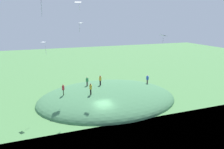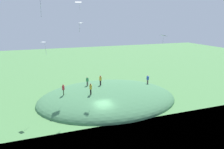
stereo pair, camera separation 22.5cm
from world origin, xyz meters
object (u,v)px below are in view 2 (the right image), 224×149
(person_on_hilltop, at_px, (100,79))
(person_near_shore, at_px, (148,78))
(person_with_child, at_px, (91,87))
(kite_4, at_px, (80,24))
(kite_7, at_px, (44,43))
(person_watching_kites, at_px, (87,80))
(kite_3, at_px, (78,2))
(kite_6, at_px, (163,36))
(person_walking_path, at_px, (63,88))

(person_on_hilltop, relative_size, person_near_shore, 1.05)
(person_with_child, bearing_deg, kite_4, -165.63)
(kite_7, bearing_deg, person_near_shore, -80.13)
(person_on_hilltop, xyz_separation_m, kite_4, (-4.20, 4.28, 9.98))
(person_with_child, xyz_separation_m, kite_4, (-0.26, 1.38, 10.09))
(person_watching_kites, xyz_separation_m, kite_4, (-5.17, 2.06, 10.22))
(person_watching_kites, xyz_separation_m, kite_3, (0.63, 1.02, 13.59))
(person_with_child, bearing_deg, kite_6, -37.62)
(person_with_child, bearing_deg, kite_3, 97.14)
(person_with_child, xyz_separation_m, kite_3, (5.54, 0.33, 13.46))
(person_with_child, distance_m, person_near_shore, 13.20)
(person_walking_path, bearing_deg, kite_7, 138.41)
(person_watching_kites, relative_size, kite_6, 1.42)
(person_walking_path, relative_size, kite_6, 1.57)
(person_near_shore, xyz_separation_m, kite_3, (1.77, 12.96, 14.11))
(person_on_hilltop, bearing_deg, person_with_child, 84.86)
(person_on_hilltop, distance_m, person_watching_kites, 2.43)
(person_walking_path, bearing_deg, kite_3, -34.53)
(kite_4, distance_m, kite_6, 12.10)
(person_walking_path, height_order, kite_6, kite_6)
(person_walking_path, bearing_deg, person_on_hilltop, -62.27)
(kite_7, bearing_deg, kite_3, -51.28)
(person_with_child, xyz_separation_m, person_walking_path, (2.23, 4.07, -0.33))
(person_on_hilltop, xyz_separation_m, person_with_child, (-3.94, 2.90, -0.12))
(person_watching_kites, bearing_deg, kite_7, 0.27)
(person_with_child, relative_size, kite_4, 1.33)
(kite_6, height_order, kite_7, kite_6)
(person_with_child, height_order, kite_4, kite_4)
(person_near_shore, xyz_separation_m, kite_4, (-4.03, 14.00, 10.74))
(person_on_hilltop, bearing_deg, person_watching_kites, 7.66)
(person_on_hilltop, bearing_deg, kite_4, 75.71)
(person_on_hilltop, distance_m, person_near_shore, 9.76)
(kite_3, distance_m, kite_6, 16.26)
(kite_3, height_order, kite_6, kite_3)
(kite_4, relative_size, kite_6, 1.19)
(kite_4, distance_m, kite_7, 6.06)
(person_on_hilltop, height_order, kite_4, kite_4)
(kite_3, distance_m, kite_4, 6.79)
(person_on_hilltop, xyz_separation_m, person_near_shore, (-0.17, -9.72, -0.76))
(person_with_child, height_order, person_walking_path, person_with_child)
(person_on_hilltop, relative_size, person_with_child, 1.00)
(kite_4, bearing_deg, kite_7, 82.95)
(person_on_hilltop, height_order, kite_3, kite_3)
(person_on_hilltop, xyz_separation_m, kite_3, (1.60, 3.24, 13.34))
(person_near_shore, bearing_deg, person_with_child, -91.20)
(person_watching_kites, height_order, kite_3, kite_3)
(person_walking_path, relative_size, kite_7, 0.96)
(person_near_shore, bearing_deg, kite_6, -39.01)
(kite_6, bearing_deg, kite_4, 53.95)
(kite_6, bearing_deg, person_on_hilltop, 25.72)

